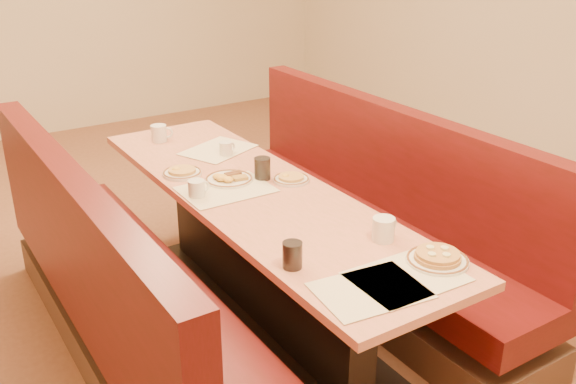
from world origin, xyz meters
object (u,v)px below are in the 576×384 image
coffee_mug_b (197,188)px  soda_tumbler_near (292,255)px  booth_left (122,302)px  pancake_plate (437,258)px  diner_table (258,258)px  coffee_mug_c (226,148)px  soda_tumbler_mid (262,169)px  eggs_plate (229,179)px  booth_right (368,227)px  coffee_mug_a (384,228)px  coffee_mug_d (160,133)px

coffee_mug_b → soda_tumbler_near: bearing=-95.6°
booth_left → pancake_plate: (0.97, -1.01, 0.41)m
diner_table → pancake_plate: pancake_plate is taller
coffee_mug_c → soda_tumbler_mid: bearing=-103.6°
pancake_plate → eggs_plate: pancake_plate is taller
booth_right → coffee_mug_b: size_ratio=21.82×
eggs_plate → coffee_mug_b: 0.24m
coffee_mug_a → eggs_plate: bearing=92.8°
pancake_plate → soda_tumbler_mid: bearing=96.4°
booth_right → coffee_mug_a: 1.02m
coffee_mug_c → coffee_mug_d: bearing=105.0°
booth_left → booth_right: same height
booth_right → pancake_plate: 1.19m
coffee_mug_d → soda_tumbler_mid: 0.89m
coffee_mug_c → soda_tumbler_mid: soda_tumbler_mid is taller
coffee_mug_b → coffee_mug_d: size_ratio=0.89×
pancake_plate → coffee_mug_a: bearing=100.6°
coffee_mug_a → coffee_mug_d: size_ratio=1.04×
booth_left → coffee_mug_d: 1.26m
pancake_plate → coffee_mug_b: size_ratio=2.14×
booth_left → pancake_plate: size_ratio=10.17×
coffee_mug_b → soda_tumbler_mid: 0.39m
eggs_plate → soda_tumbler_near: 0.94m
pancake_plate → soda_tumbler_mid: 1.14m
coffee_mug_c → soda_tumbler_near: size_ratio=0.96×
diner_table → coffee_mug_d: bearing=95.8°
soda_tumbler_near → soda_tumbler_mid: bearing=66.5°
eggs_plate → coffee_mug_a: coffee_mug_a is taller
diner_table → coffee_mug_d: 1.09m
booth_left → eggs_plate: size_ratio=10.15×
coffee_mug_b → soda_tumbler_mid: bearing=-2.1°
coffee_mug_a → booth_left: bearing=129.4°
booth_right → coffee_mug_c: bearing=137.6°
coffee_mug_a → coffee_mug_d: 1.76m
booth_right → soda_tumbler_mid: booth_right is taller
eggs_plate → soda_tumbler_near: soda_tumbler_near is taller
pancake_plate → booth_right: bearing=63.8°
coffee_mug_a → coffee_mug_b: size_ratio=1.17×
coffee_mug_a → coffee_mug_c: (-0.07, 1.30, -0.01)m
booth_right → coffee_mug_b: (-1.01, 0.10, 0.43)m
pancake_plate → coffee_mug_d: 2.03m
coffee_mug_a → soda_tumbler_mid: (-0.08, 0.87, 0.01)m
diner_table → coffee_mug_c: 0.71m
booth_right → coffee_mug_d: (-0.83, 1.00, 0.44)m
diner_table → coffee_mug_b: size_ratio=21.82×
coffee_mug_d → eggs_plate: bearing=-62.4°
coffee_mug_d → coffee_mug_b: bearing=-76.7°
soda_tumbler_near → coffee_mug_d: bearing=84.7°
pancake_plate → coffee_mug_c: bearing=94.2°
booth_left → eggs_plate: booth_left is taller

